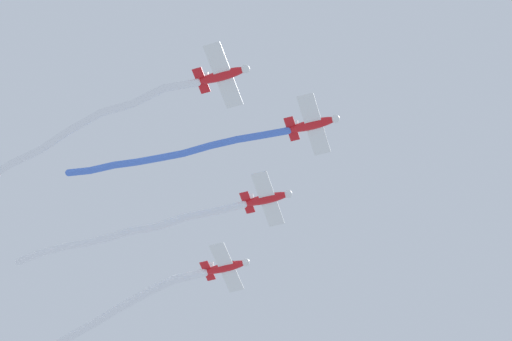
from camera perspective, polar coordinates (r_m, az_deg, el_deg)
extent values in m
ellipsoid|color=red|center=(87.17, 3.41, 2.78)|extent=(4.71, 1.71, 0.95)
sphere|color=white|center=(86.98, 4.81, 3.12)|extent=(0.93, 0.93, 0.80)
ellipsoid|color=black|center=(87.41, 3.76, 3.00)|extent=(1.24, 0.81, 0.50)
cube|color=white|center=(87.05, 3.51, 2.76)|extent=(2.68, 6.89, 0.13)
cube|color=red|center=(87.45, 2.17, 2.52)|extent=(1.31, 2.74, 0.11)
cube|color=white|center=(87.85, 2.22, 2.71)|extent=(1.06, 0.30, 1.30)
cylinder|color=#4C75DB|center=(87.57, 1.18, 2.28)|extent=(2.49, 1.12, 0.80)
cylinder|color=#4C75DB|center=(87.74, -0.35, 2.01)|extent=(2.56, 1.41, 0.97)
cylinder|color=#4C75DB|center=(87.98, -1.96, 1.69)|extent=(2.77, 1.11, 0.71)
cylinder|color=#4C75DB|center=(88.52, -3.60, 1.26)|extent=(2.75, 1.04, 0.78)
cylinder|color=#4C75DB|center=(89.20, -5.13, 0.89)|extent=(2.54, 1.02, 0.93)
cylinder|color=#4C75DB|center=(89.79, -6.50, 0.63)|extent=(2.27, 1.21, 0.78)
cylinder|color=#4C75DB|center=(90.04, -7.85, 0.42)|extent=(2.34, 1.43, 1.00)
cylinder|color=#4C75DB|center=(90.35, -9.25, 0.16)|extent=(2.52, 1.22, 0.90)
cylinder|color=#4C75DB|center=(90.86, -10.60, -0.07)|extent=(2.17, 1.28, 0.69)
sphere|color=#4C75DB|center=(87.38, 1.94, 2.41)|extent=(0.66, 0.66, 0.66)
sphere|color=#4C75DB|center=(87.77, 0.43, 2.14)|extent=(0.66, 0.66, 0.66)
sphere|color=#4C75DB|center=(87.72, -1.13, 1.88)|extent=(0.66, 0.66, 0.66)
sphere|color=#4C75DB|center=(88.27, -2.79, 1.50)|extent=(0.66, 0.66, 0.66)
sphere|color=#4C75DB|center=(88.79, -4.41, 1.03)|extent=(0.66, 0.66, 0.66)
sphere|color=#4C75DB|center=(89.62, -5.84, 0.75)|extent=(0.66, 0.66, 0.66)
sphere|color=#4C75DB|center=(89.99, -7.16, 0.51)|extent=(0.66, 0.66, 0.66)
sphere|color=#4C75DB|center=(90.11, -8.53, 0.33)|extent=(0.66, 0.66, 0.66)
sphere|color=#4C75DB|center=(90.59, -9.97, 0.00)|extent=(0.66, 0.66, 0.66)
sphere|color=#4C75DB|center=(91.15, -11.22, -0.13)|extent=(0.66, 0.66, 0.66)
ellipsoid|color=red|center=(92.13, 0.63, -1.72)|extent=(4.71, 1.73, 0.95)
sphere|color=white|center=(91.81, 1.96, -1.42)|extent=(0.93, 0.93, 0.80)
ellipsoid|color=black|center=(92.32, 0.98, -1.51)|extent=(1.25, 0.82, 0.50)
cube|color=white|center=(92.01, 0.73, -1.75)|extent=(2.72, 6.89, 0.13)
cube|color=red|center=(92.53, -0.53, -1.95)|extent=(1.32, 2.74, 0.11)
cube|color=white|center=(92.90, -0.47, -1.74)|extent=(1.06, 0.31, 1.30)
cylinder|color=white|center=(92.97, -1.60, -2.25)|extent=(3.09, 0.98, 1.06)
cylinder|color=white|center=(93.92, -3.37, -2.63)|extent=(3.34, 1.27, 0.93)
cylinder|color=white|center=(94.92, -5.10, -3.09)|extent=(3.07, 0.81, 0.83)
cylinder|color=white|center=(96.16, -6.78, -3.50)|extent=(3.39, 1.16, 1.22)
cylinder|color=white|center=(97.49, -8.29, -3.84)|extent=(2.69, 0.77, 1.03)
cylinder|color=white|center=(98.87, -9.53, -4.16)|extent=(2.69, 0.79, 1.29)
cylinder|color=white|center=(100.28, -10.78, -4.39)|extent=(2.79, 1.02, 1.16)
cylinder|color=white|center=(101.75, -12.18, -4.69)|extent=(3.29, 0.95, 1.05)
cylinder|color=white|center=(103.35, -13.52, -5.11)|extent=(2.86, 0.92, 0.94)
sphere|color=white|center=(92.49, -0.75, -2.05)|extent=(0.75, 0.75, 0.75)
sphere|color=white|center=(93.48, -2.43, -2.45)|extent=(0.75, 0.75, 0.75)
sphere|color=white|center=(94.38, -4.29, -2.81)|extent=(0.75, 0.75, 0.75)
sphere|color=white|center=(95.49, -5.91, -3.37)|extent=(0.75, 0.75, 0.75)
sphere|color=white|center=(96.85, -7.64, -3.64)|extent=(0.75, 0.75, 0.75)
sphere|color=white|center=(98.14, -8.93, -4.04)|extent=(0.75, 0.75, 0.75)
sphere|color=white|center=(99.62, -10.13, -4.28)|extent=(0.75, 0.75, 0.75)
sphere|color=white|center=(100.95, -11.42, -4.50)|extent=(0.75, 0.75, 0.75)
sphere|color=white|center=(102.57, -12.93, -4.87)|extent=(0.75, 0.75, 0.75)
sphere|color=white|center=(104.14, -14.11, -5.34)|extent=(0.75, 0.75, 0.75)
ellipsoid|color=red|center=(84.63, -2.07, 5.74)|extent=(4.71, 1.62, 0.95)
sphere|color=white|center=(84.25, -0.64, 6.13)|extent=(0.91, 0.91, 0.80)
ellipsoid|color=black|center=(84.83, -1.69, 5.97)|extent=(1.24, 0.79, 0.50)
cube|color=white|center=(84.49, -1.97, 5.73)|extent=(2.55, 6.88, 0.13)
cube|color=red|center=(85.09, -3.31, 5.43)|extent=(1.26, 2.73, 0.11)
cube|color=white|center=(85.49, -3.24, 5.62)|extent=(1.06, 0.28, 1.30)
cylinder|color=white|center=(85.48, -4.56, 5.15)|extent=(3.27, 1.34, 1.02)
cylinder|color=white|center=(86.32, -6.50, 4.49)|extent=(3.36, 0.75, 1.06)
cylinder|color=white|center=(87.34, -8.39, 3.73)|extent=(3.32, 1.01, 0.96)
cylinder|color=white|center=(88.74, -10.26, 2.91)|extent=(3.72, 1.09, 0.76)
cylinder|color=white|center=(90.32, -12.03, 1.79)|extent=(3.72, 1.27, 0.93)
cylinder|color=white|center=(92.09, -13.74, 0.78)|extent=(3.73, 0.97, 0.92)
sphere|color=white|center=(85.05, -3.55, 5.32)|extent=(0.72, 0.72, 0.72)
sphere|color=white|center=(85.93, -5.55, 4.97)|extent=(0.72, 0.72, 0.72)
sphere|color=white|center=(86.73, -7.45, 4.01)|extent=(0.72, 0.72, 0.72)
sphere|color=white|center=(87.98, -9.32, 3.46)|extent=(0.72, 0.72, 0.72)
sphere|color=white|center=(89.54, -11.17, 2.38)|extent=(0.72, 0.72, 0.72)
sphere|color=white|center=(91.14, -12.87, 1.22)|extent=(0.72, 0.72, 0.72)
sphere|color=white|center=(93.08, -14.60, 0.36)|extent=(0.72, 0.72, 0.72)
ellipsoid|color=red|center=(97.58, -1.85, -5.85)|extent=(4.71, 1.61, 0.95)
sphere|color=white|center=(97.09, -0.62, -5.56)|extent=(0.91, 0.91, 0.80)
ellipsoid|color=black|center=(97.71, -1.53, -5.63)|extent=(1.23, 0.79, 0.50)
cube|color=white|center=(97.45, -1.77, -5.87)|extent=(2.53, 6.88, 0.13)
cube|color=red|center=(98.11, -2.93, -6.06)|extent=(1.25, 2.73, 0.11)
cube|color=white|center=(98.45, -2.87, -5.85)|extent=(1.06, 0.28, 1.30)
cylinder|color=white|center=(98.48, -4.08, -6.36)|extent=(3.47, 1.46, 0.96)
cylinder|color=white|center=(99.25, -5.76, -6.91)|extent=(3.07, 0.92, 1.38)
cylinder|color=white|center=(100.26, -7.35, -7.72)|extent=(3.71, 1.17, 1.35)
cylinder|color=white|center=(101.54, -8.89, -8.57)|extent=(3.28, 1.25, 1.34)
cylinder|color=white|center=(102.82, -10.29, -9.35)|extent=(3.25, 1.15, 1.29)
cylinder|color=white|center=(104.27, -11.60, -10.05)|extent=(3.13, 1.35, 1.05)
sphere|color=white|center=(98.10, -3.14, -6.16)|extent=(0.88, 0.88, 0.88)
sphere|color=white|center=(98.89, -5.00, -6.56)|extent=(0.88, 0.88, 0.88)
sphere|color=white|center=(99.63, -6.51, -7.26)|extent=(0.88, 0.88, 0.88)
sphere|color=white|center=(100.93, -8.19, -8.16)|extent=(0.88, 0.88, 0.88)
sphere|color=white|center=(102.17, -9.59, -8.98)|extent=(0.88, 0.88, 0.88)
sphere|color=white|center=(103.48, -10.99, -9.71)|extent=(0.88, 0.88, 0.88)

